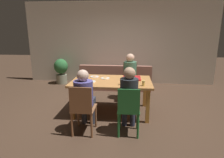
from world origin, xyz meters
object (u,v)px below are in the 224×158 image
Objects in this scene: drinking_glass_1 at (86,75)px; drinking_glass_2 at (122,82)px; plate_2 at (95,76)px; potted_plant at (61,70)px; chair_1 at (130,79)px; person_1 at (130,73)px; person_2 at (129,95)px; dining_table at (112,84)px; pizza_box_0 at (132,78)px; drinking_glass_0 at (143,83)px; person_0 at (84,95)px; couch at (116,80)px; chair_2 at (129,109)px; plate_0 at (133,84)px; plate_3 at (105,78)px; chair_0 at (83,108)px; plate_1 at (90,81)px.

drinking_glass_2 is (0.84, -0.44, -0.01)m from drinking_glass_1.
plate_2 is 0.92m from drinking_glass_2.
potted_plant is (-2.25, 2.63, -0.33)m from drinking_glass_2.
person_1 reaches higher than chair_1.
person_2 is at bearing -53.83° from plate_2.
dining_table is 13.31× the size of drinking_glass_2.
person_1 reaches higher than dining_table.
pizza_box_0 is 0.62m from drinking_glass_0.
person_0 is at bearing -155.74° from drinking_glass_0.
drinking_glass_0 is 2.46m from couch.
chair_1 reaches higher than pizza_box_0.
drinking_glass_1 is at bearing 132.25° from chair_2.
plate_0 and plate_3 have the same top height.
chair_2 is at bearing -8.64° from person_0.
plate_0 is (0.02, -0.50, -0.00)m from pizza_box_0.
drinking_glass_0 is (0.28, 0.47, 0.09)m from person_2.
chair_0 is 2.07m from person_1.
chair_2 is 4.31× the size of plate_3.
chair_2 is 0.26m from person_2.
dining_table is at bearing 20.63° from plate_1.
drinking_glass_2 is (0.65, 0.68, 0.31)m from chair_0.
person_0 is 8.93× the size of drinking_glass_2.
person_2 is at bearing -90.00° from person_1.
person_0 is at bearing -115.31° from dining_table.
pizza_box_0 is at bearing 87.39° from person_2.
chair_2 is at bearing -44.16° from plate_1.
person_1 is 5.38× the size of plate_1.
plate_0 is (0.07, 0.55, 0.05)m from person_2.
person_0 is 0.94× the size of person_1.
potted_plant reaches higher than drinking_glass_0.
potted_plant reaches higher than plate_2.
person_2 is 0.55m from drinking_glass_0.
plate_3 is at bearing 76.63° from person_0.
plate_2 and plate_3 have the same top height.
drinking_glass_2 is (0.25, -0.33, 0.14)m from dining_table.
chair_0 reaches higher than plate_3.
couch is at bearing 106.04° from pizza_box_0.
couch is (-0.45, 2.77, -0.43)m from person_2.
person_1 reaches higher than plate_0.
plate_0 is at bearing 39.65° from chair_0.
drinking_glass_0 reaches higher than plate_2.
chair_0 is 3.97× the size of plate_1.
drinking_glass_1 is at bearing 152.57° from drinking_glass_2.
dining_table is 1.99× the size of potted_plant.
plate_2 is 0.98× the size of plate_3.
plate_1 is at bearing -61.17° from drinking_glass_1.
pizza_box_0 is 1.73× the size of plate_1.
person_1 reaches higher than person_2.
person_1 is at bearing 93.18° from plate_0.
person_2 is (0.39, -0.84, 0.04)m from dining_table.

